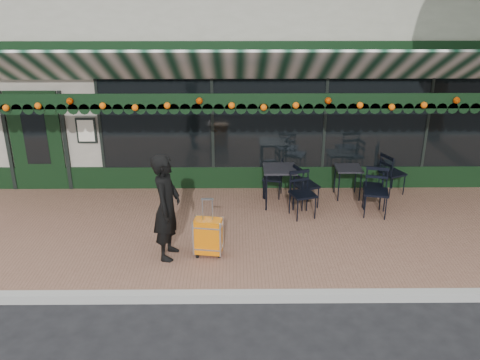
{
  "coord_description": "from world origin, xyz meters",
  "views": [
    {
      "loc": [
        -0.51,
        -6.52,
        4.56
      ],
      "look_at": [
        -0.44,
        1.6,
        1.29
      ],
      "focal_mm": 38.0,
      "sensor_mm": 36.0,
      "label": 1
    }
  ],
  "objects_px": {
    "woman": "(167,207)",
    "chair_a_right": "(393,174)",
    "suitcase": "(208,237)",
    "chair_a_left": "(373,187)",
    "cafe_table_b": "(280,172)",
    "chair_a_front": "(376,193)",
    "chair_b_left": "(273,178)",
    "cafe_table_a": "(348,171)",
    "chair_b_front": "(303,195)",
    "chair_b_right": "(306,186)"
  },
  "relations": [
    {
      "from": "suitcase",
      "to": "cafe_table_a",
      "type": "height_order",
      "value": "suitcase"
    },
    {
      "from": "woman",
      "to": "cafe_table_b",
      "type": "xyz_separation_m",
      "value": [
        2.02,
        2.06,
        -0.17
      ]
    },
    {
      "from": "chair_a_front",
      "to": "chair_a_right",
      "type": "bearing_deg",
      "value": 71.74
    },
    {
      "from": "chair_a_left",
      "to": "chair_a_front",
      "type": "xyz_separation_m",
      "value": [
        -0.06,
        -0.44,
        0.07
      ]
    },
    {
      "from": "chair_a_front",
      "to": "chair_b_left",
      "type": "relative_size",
      "value": 1.16
    },
    {
      "from": "cafe_table_a",
      "to": "chair_b_front",
      "type": "relative_size",
      "value": 0.72
    },
    {
      "from": "cafe_table_a",
      "to": "chair_a_front",
      "type": "xyz_separation_m",
      "value": [
        0.37,
        -0.9,
        -0.12
      ]
    },
    {
      "from": "suitcase",
      "to": "cafe_table_a",
      "type": "relative_size",
      "value": 1.57
    },
    {
      "from": "cafe_table_b",
      "to": "chair_b_right",
      "type": "xyz_separation_m",
      "value": [
        0.54,
        -0.08,
        -0.28
      ]
    },
    {
      "from": "cafe_table_b",
      "to": "suitcase",
      "type": "bearing_deg",
      "value": -123.44
    },
    {
      "from": "chair_a_left",
      "to": "chair_b_left",
      "type": "relative_size",
      "value": 1.0
    },
    {
      "from": "cafe_table_a",
      "to": "chair_b_right",
      "type": "height_order",
      "value": "chair_b_right"
    },
    {
      "from": "chair_b_front",
      "to": "woman",
      "type": "bearing_deg",
      "value": -166.27
    },
    {
      "from": "chair_b_left",
      "to": "chair_b_right",
      "type": "height_order",
      "value": "chair_b_right"
    },
    {
      "from": "chair_b_right",
      "to": "chair_b_front",
      "type": "xyz_separation_m",
      "value": [
        -0.13,
        -0.48,
        0.01
      ]
    },
    {
      "from": "cafe_table_a",
      "to": "chair_a_front",
      "type": "relative_size",
      "value": 0.69
    },
    {
      "from": "woman",
      "to": "suitcase",
      "type": "bearing_deg",
      "value": -80.98
    },
    {
      "from": "chair_a_front",
      "to": "chair_b_right",
      "type": "relative_size",
      "value": 1.07
    },
    {
      "from": "chair_a_right",
      "to": "suitcase",
      "type": "bearing_deg",
      "value": 100.85
    },
    {
      "from": "chair_b_right",
      "to": "chair_a_left",
      "type": "bearing_deg",
      "value": -112.83
    },
    {
      "from": "suitcase",
      "to": "chair_a_right",
      "type": "height_order",
      "value": "suitcase"
    },
    {
      "from": "cafe_table_a",
      "to": "woman",
      "type": "bearing_deg",
      "value": -145.02
    },
    {
      "from": "chair_a_left",
      "to": "chair_b_left",
      "type": "distance_m",
      "value": 2.07
    },
    {
      "from": "suitcase",
      "to": "chair_a_front",
      "type": "relative_size",
      "value": 1.09
    },
    {
      "from": "suitcase",
      "to": "cafe_table_b",
      "type": "relative_size",
      "value": 1.28
    },
    {
      "from": "chair_a_left",
      "to": "cafe_table_b",
      "type": "bearing_deg",
      "value": -75.84
    },
    {
      "from": "cafe_table_b",
      "to": "chair_b_left",
      "type": "height_order",
      "value": "chair_b_left"
    },
    {
      "from": "chair_b_right",
      "to": "cafe_table_a",
      "type": "bearing_deg",
      "value": -86.89
    },
    {
      "from": "cafe_table_b",
      "to": "chair_b_left",
      "type": "distance_m",
      "value": 0.55
    },
    {
      "from": "suitcase",
      "to": "chair_b_left",
      "type": "xyz_separation_m",
      "value": [
        1.25,
        2.49,
        0.06
      ]
    },
    {
      "from": "chair_b_front",
      "to": "cafe_table_a",
      "type": "bearing_deg",
      "value": 23.65
    },
    {
      "from": "woman",
      "to": "chair_b_front",
      "type": "height_order",
      "value": "woman"
    },
    {
      "from": "woman",
      "to": "chair_b_right",
      "type": "distance_m",
      "value": 3.27
    },
    {
      "from": "woman",
      "to": "chair_b_left",
      "type": "distance_m",
      "value": 3.18
    },
    {
      "from": "woman",
      "to": "chair_a_right",
      "type": "relative_size",
      "value": 1.98
    },
    {
      "from": "chair_b_left",
      "to": "woman",
      "type": "bearing_deg",
      "value": -25.12
    },
    {
      "from": "chair_a_right",
      "to": "chair_a_left",
      "type": "bearing_deg",
      "value": 114.17
    },
    {
      "from": "chair_a_left",
      "to": "chair_a_front",
      "type": "distance_m",
      "value": 0.45
    },
    {
      "from": "woman",
      "to": "cafe_table_a",
      "type": "distance_m",
      "value": 4.29
    },
    {
      "from": "cafe_table_a",
      "to": "chair_b_front",
      "type": "bearing_deg",
      "value": -138.41
    },
    {
      "from": "cafe_table_b",
      "to": "woman",
      "type": "bearing_deg",
      "value": -134.44
    },
    {
      "from": "cafe_table_a",
      "to": "chair_a_right",
      "type": "xyz_separation_m",
      "value": [
        1.0,
        0.18,
        -0.14
      ]
    },
    {
      "from": "chair_a_left",
      "to": "chair_b_right",
      "type": "height_order",
      "value": "chair_b_right"
    },
    {
      "from": "chair_a_front",
      "to": "suitcase",
      "type": "bearing_deg",
      "value": -142.02
    },
    {
      "from": "chair_b_front",
      "to": "suitcase",
      "type": "bearing_deg",
      "value": -157.78
    },
    {
      "from": "chair_a_left",
      "to": "chair_b_front",
      "type": "height_order",
      "value": "chair_b_front"
    },
    {
      "from": "cafe_table_a",
      "to": "chair_a_right",
      "type": "bearing_deg",
      "value": 10.15
    },
    {
      "from": "woman",
      "to": "chair_b_front",
      "type": "distance_m",
      "value": 2.9
    },
    {
      "from": "cafe_table_a",
      "to": "cafe_table_b",
      "type": "relative_size",
      "value": 0.82
    },
    {
      "from": "chair_b_right",
      "to": "chair_b_front",
      "type": "relative_size",
      "value": 0.98
    }
  ]
}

